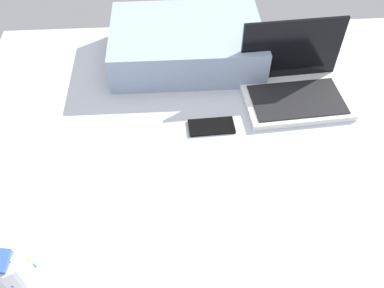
% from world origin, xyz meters
% --- Properties ---
extents(bed_mattress, '(1.80, 1.40, 0.18)m').
position_xyz_m(bed_mattress, '(0.00, 0.00, 0.09)').
color(bed_mattress, '#B7BCC6').
rests_on(bed_mattress, ground).
extents(laptop, '(0.35, 0.25, 0.23)m').
position_xyz_m(laptop, '(0.14, 0.26, 0.22)').
color(laptop, silver).
rests_on(laptop, bed_mattress).
extents(snack_cup, '(0.10, 0.09, 0.14)m').
position_xyz_m(snack_cup, '(-0.62, -0.32, 0.24)').
color(snack_cup, silver).
rests_on(snack_cup, bed_mattress).
extents(cell_phone, '(0.14, 0.07, 0.01)m').
position_xyz_m(cell_phone, '(-0.14, 0.13, 0.18)').
color(cell_phone, black).
rests_on(cell_phone, bed_mattress).
extents(pillow, '(0.52, 0.36, 0.13)m').
position_xyz_m(pillow, '(-0.20, 0.48, 0.24)').
color(pillow, '#8C9EB7').
rests_on(pillow, bed_mattress).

